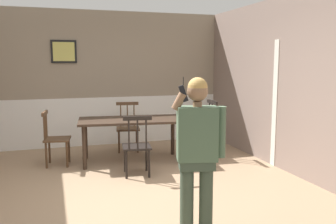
{
  "coord_description": "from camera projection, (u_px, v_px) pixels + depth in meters",
  "views": [
    {
      "loc": [
        -0.95,
        -4.5,
        1.74
      ],
      "look_at": [
        0.37,
        -0.37,
        1.14
      ],
      "focal_mm": 38.77,
      "sensor_mm": 36.0,
      "label": 1
    }
  ],
  "objects": [
    {
      "name": "ground_plane",
      "position": [
        133.0,
        195.0,
        4.77
      ],
      "size": [
        6.91,
        6.91,
        0.0
      ],
      "primitive_type": "plane",
      "color": "#9E7F60"
    },
    {
      "name": "chair_near_window",
      "position": [
        128.0,
        127.0,
        7.14
      ],
      "size": [
        0.51,
        0.51,
        0.94
      ],
      "rotation": [
        0.0,
        0.0,
        2.97
      ],
      "color": "#513823",
      "rests_on": "ground_plane"
    },
    {
      "name": "dining_table",
      "position": [
        132.0,
        124.0,
        6.31
      ],
      "size": [
        1.89,
        1.07,
        0.76
      ],
      "rotation": [
        0.0,
        0.0,
        -0.12
      ],
      "color": "#38281E",
      "rests_on": "ground_plane"
    },
    {
      "name": "chair_opposite_corner",
      "position": [
        55.0,
        138.0,
        6.09
      ],
      "size": [
        0.47,
        0.47,
        0.93
      ],
      "rotation": [
        0.0,
        0.0,
        4.57
      ],
      "color": "#513823",
      "rests_on": "ground_plane"
    },
    {
      "name": "chair_by_doorway",
      "position": [
        203.0,
        131.0,
        6.58
      ],
      "size": [
        0.5,
        0.5,
        1.05
      ],
      "rotation": [
        0.0,
        0.0,
        1.5
      ],
      "color": "black",
      "rests_on": "ground_plane"
    },
    {
      "name": "person_figure",
      "position": [
        198.0,
        147.0,
        3.61
      ],
      "size": [
        0.55,
        0.31,
        1.6
      ],
      "rotation": [
        0.0,
        0.0,
        2.9
      ],
      "color": "#3A493A",
      "rests_on": "ground_plane"
    },
    {
      "name": "room_right_partition",
      "position": [
        305.0,
        86.0,
        5.38
      ],
      "size": [
        0.13,
        6.28,
        2.78
      ],
      "color": "gray",
      "rests_on": "ground_plane"
    },
    {
      "name": "chair_at_table_head",
      "position": [
        137.0,
        146.0,
        5.54
      ],
      "size": [
        0.48,
        0.48,
        0.95
      ],
      "rotation": [
        0.0,
        0.0,
        -0.14
      ],
      "color": "black",
      "rests_on": "ground_plane"
    },
    {
      "name": "room_back_partition",
      "position": [
        100.0,
        81.0,
        7.55
      ],
      "size": [
        5.25,
        0.17,
        2.78
      ],
      "color": "gray",
      "rests_on": "ground_plane"
    }
  ]
}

